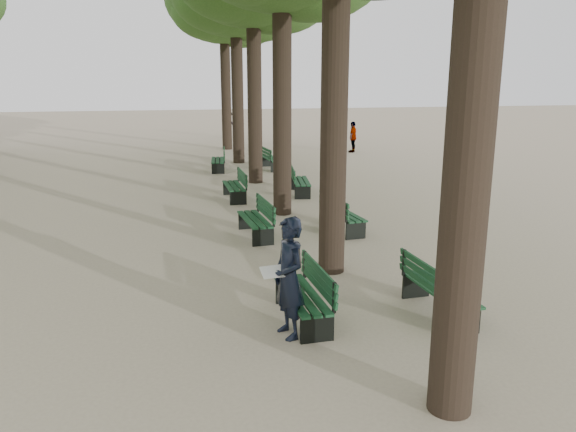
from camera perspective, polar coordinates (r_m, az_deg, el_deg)
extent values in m
plane|color=tan|center=(8.52, 0.27, -12.94)|extent=(120.00, 120.00, 0.00)
cylinder|color=#33261C|center=(6.25, 18.35, 12.29)|extent=(0.52, 0.52, 7.50)
cylinder|color=#33261C|center=(10.87, 4.77, 13.40)|extent=(0.52, 0.52, 7.50)
cylinder|color=#33261C|center=(15.73, -0.61, 13.64)|extent=(0.52, 0.52, 7.50)
cylinder|color=#33261C|center=(20.65, -3.44, 13.72)|extent=(0.52, 0.52, 7.50)
cylinder|color=#33261C|center=(25.60, -5.18, 13.75)|extent=(0.52, 0.52, 7.50)
cylinder|color=#33261C|center=(30.57, -6.36, 13.77)|extent=(0.52, 0.52, 7.50)
cube|color=black|center=(9.18, 1.37, -9.31)|extent=(0.60, 1.82, 0.45)
cube|color=#0E321B|center=(9.10, 1.38, -8.01)|extent=(0.62, 1.82, 0.04)
cube|color=#0E321B|center=(9.08, 3.10, -6.25)|extent=(0.12, 1.80, 0.40)
cube|color=black|center=(13.83, -3.42, -1.23)|extent=(0.66, 1.84, 0.45)
cube|color=#0E321B|center=(13.77, -3.43, -0.33)|extent=(0.68, 1.84, 0.04)
cube|color=#0E321B|center=(13.77, -2.31, 0.84)|extent=(0.18, 1.80, 0.40)
cube|color=black|center=(18.07, -5.53, 2.37)|extent=(0.58, 1.82, 0.45)
cube|color=#0E321B|center=(18.02, -5.55, 3.07)|extent=(0.60, 1.82, 0.04)
cube|color=#0E321B|center=(18.01, -4.68, 3.96)|extent=(0.10, 1.80, 0.40)
cube|color=black|center=(23.71, -7.15, 5.12)|extent=(0.69, 1.84, 0.45)
cube|color=#0E321B|center=(23.68, -7.17, 5.66)|extent=(0.71, 1.84, 0.04)
cube|color=#0E321B|center=(23.64, -6.51, 6.33)|extent=(0.22, 1.80, 0.40)
cube|color=black|center=(9.74, 15.14, -8.41)|extent=(0.62, 1.83, 0.45)
cube|color=#0E321B|center=(9.66, 15.22, -7.18)|extent=(0.64, 1.83, 0.04)
cube|color=#0E321B|center=(9.43, 13.85, -5.86)|extent=(0.14, 1.80, 0.40)
cube|color=black|center=(14.40, 5.62, -0.65)|extent=(0.74, 1.85, 0.45)
cube|color=#0E321B|center=(14.35, 5.64, 0.22)|extent=(0.76, 1.85, 0.04)
cube|color=#0E321B|center=(14.17, 4.64, 1.19)|extent=(0.26, 1.79, 0.40)
cube|color=black|center=(18.81, 1.32, 2.90)|extent=(0.76, 1.85, 0.45)
cube|color=#0E321B|center=(18.76, 1.33, 3.57)|extent=(0.78, 1.86, 0.04)
cube|color=#0E321B|center=(18.69, 0.48, 4.37)|extent=(0.29, 1.79, 0.40)
cube|color=black|center=(23.94, -1.62, 5.31)|extent=(0.69, 1.84, 0.45)
cube|color=#0E321B|center=(23.91, -1.63, 5.85)|extent=(0.71, 1.84, 0.04)
cube|color=#0E321B|center=(23.80, -2.28, 6.46)|extent=(0.21, 1.80, 0.40)
imported|color=black|center=(8.43, 0.09, -6.31)|extent=(0.55, 0.82, 1.87)
cube|color=white|center=(8.34, -1.60, -5.68)|extent=(0.37, 0.29, 0.12)
imported|color=#262628|center=(29.43, 6.62, 7.98)|extent=(0.78, 0.95, 1.58)
imported|color=#262628|center=(36.56, -6.06, 9.24)|extent=(1.11, 0.84, 1.68)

